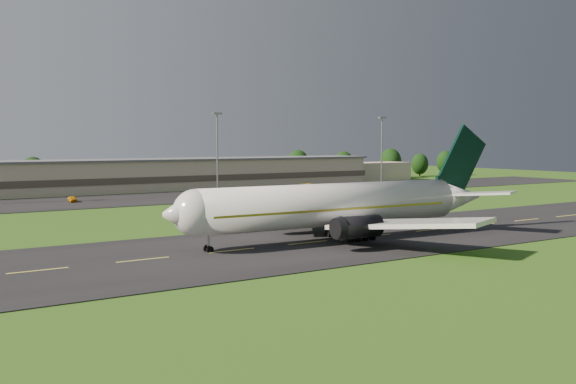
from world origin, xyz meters
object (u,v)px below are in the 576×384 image
service_vehicle_b (203,192)px  service_vehicle_c (282,189)px  light_mast_east (382,142)px  airliner (337,205)px  light_mast_centre (217,143)px  service_vehicle_a (72,199)px  terminal (196,174)px  service_vehicle_d (310,186)px

service_vehicle_b → service_vehicle_c: (21.67, -1.13, -0.04)m
light_mast_east → service_vehicle_b: light_mast_east is taller
light_mast_east → service_vehicle_c: bearing=-168.2°
light_mast_east → service_vehicle_b: 63.99m
airliner → light_mast_centre: (22.42, 80.03, 8.08)m
airliner → light_mast_east: light_mast_east is taller
light_mast_east → service_vehicle_a: light_mast_east is taller
light_mast_centre → service_vehicle_b: 15.84m
airliner → service_vehicle_c: airliner is taller
terminal → light_mast_centre: (-1.40, -16.18, 8.75)m
airliner → service_vehicle_c: bearing=65.2°
terminal → service_vehicle_a: 46.09m
service_vehicle_a → service_vehicle_d: bearing=7.3°
service_vehicle_b → light_mast_east: bearing=-92.7°
service_vehicle_a → airliner: bearing=-74.2°
service_vehicle_a → service_vehicle_c: bearing=2.1°
light_mast_centre → light_mast_east: (55.00, 0.00, 0.00)m
light_mast_centre → service_vehicle_d: size_ratio=4.12×
light_mast_east → service_vehicle_c: 43.32m
terminal → light_mast_centre: size_ratio=7.13×
terminal → service_vehicle_c: 27.99m
airliner → service_vehicle_d: 91.58m
light_mast_centre → service_vehicle_b: bearing=-135.3°
terminal → service_vehicle_d: 31.99m
light_mast_centre → service_vehicle_d: 29.52m
light_mast_centre → service_vehicle_c: size_ratio=4.00×
light_mast_east → light_mast_centre: bearing=180.0°
service_vehicle_b → airliner: bearing=158.9°
terminal → service_vehicle_c: bearing=-62.5°
service_vehicle_c → airliner: bearing=-88.3°
light_mast_centre → light_mast_east: same height
terminal → service_vehicle_b: bearing=-110.6°
terminal → service_vehicle_d: size_ratio=29.33×
service_vehicle_c → service_vehicle_d: (12.62, 5.55, 0.01)m
airliner → service_vehicle_b: 74.30m
light_mast_centre → service_vehicle_b: light_mast_centre is taller
light_mast_centre → service_vehicle_d: light_mast_centre is taller
service_vehicle_b → service_vehicle_c: bearing=-102.4°
airliner → service_vehicle_b: (14.97, 72.67, -3.82)m
terminal → airliner: bearing=-103.9°
terminal → service_vehicle_b: terminal is taller
terminal → service_vehicle_a: bearing=-149.4°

